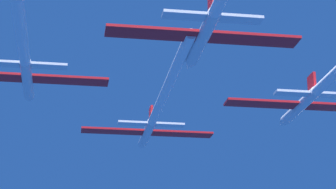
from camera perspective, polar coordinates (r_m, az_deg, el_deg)
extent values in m
cylinder|color=white|center=(106.27, -1.77, -3.26)|extent=(1.37, 12.43, 1.37)
cone|color=white|center=(113.53, -2.23, -4.29)|extent=(1.34, 2.73, 1.34)
ellipsoid|color=black|center=(109.04, -1.94, -3.35)|extent=(0.96, 2.49, 0.68)
cube|color=red|center=(105.20, -4.66, -3.04)|extent=(9.44, 2.73, 0.30)
cube|color=red|center=(106.42, 1.17, -3.29)|extent=(9.44, 2.73, 0.30)
cube|color=red|center=(102.02, -1.42, -1.60)|extent=(0.36, 2.24, 1.99)
cube|color=white|center=(101.00, -3.00, -2.39)|extent=(4.25, 1.64, 0.30)
cube|color=white|center=(101.66, 0.16, -2.53)|extent=(4.25, 1.64, 0.30)
cylinder|color=white|center=(85.37, 0.02, 0.75)|extent=(1.23, 31.84, 1.23)
cylinder|color=white|center=(87.81, -11.62, 1.21)|extent=(1.37, 12.43, 1.37)
cone|color=white|center=(94.96, -11.42, -0.36)|extent=(1.34, 2.73, 1.34)
ellipsoid|color=black|center=(90.57, -11.52, 0.96)|extent=(0.96, 2.49, 0.68)
cube|color=red|center=(87.05, -8.08, 1.18)|extent=(9.44, 2.73, 0.30)
cube|color=red|center=(83.78, -11.69, 3.45)|extent=(0.36, 2.24, 1.99)
cube|color=white|center=(83.16, -13.70, 2.54)|extent=(4.25, 1.64, 0.30)
cube|color=white|center=(82.79, -9.83, 2.36)|extent=(4.25, 1.64, 0.30)
cylinder|color=white|center=(68.39, -12.37, 7.29)|extent=(1.23, 29.80, 1.23)
cylinder|color=white|center=(92.14, 10.88, -1.02)|extent=(1.37, 12.43, 1.37)
cone|color=white|center=(98.99, 9.47, -2.36)|extent=(1.34, 2.73, 1.34)
ellipsoid|color=black|center=(94.77, 10.33, -1.19)|extent=(0.96, 2.49, 0.68)
cube|color=red|center=(89.96, 7.76, -0.74)|extent=(9.44, 2.73, 0.30)
cube|color=red|center=(88.27, 11.86, 1.01)|extent=(0.36, 2.24, 1.99)
cube|color=white|center=(86.58, 10.24, 0.13)|extent=(4.25, 1.64, 0.30)
cube|color=white|center=(88.51, 13.69, -0.05)|extent=(4.25, 1.64, 0.30)
cylinder|color=white|center=(71.66, 2.85, 4.66)|extent=(1.37, 12.43, 1.37)
cone|color=white|center=(78.53, 1.77, 2.46)|extent=(1.34, 2.73, 1.34)
ellipsoid|color=black|center=(74.35, 2.43, 4.23)|extent=(0.96, 2.49, 0.68)
cube|color=red|center=(70.30, -1.39, 5.13)|extent=(9.44, 2.73, 0.30)
cube|color=red|center=(72.31, 7.17, 4.57)|extent=(9.44, 2.73, 0.30)
cube|color=red|center=(67.98, 3.66, 7.62)|extent=(0.36, 2.24, 1.99)
cube|color=white|center=(66.52, 1.35, 6.60)|extent=(4.25, 1.64, 0.30)
cube|color=white|center=(67.63, 6.07, 6.26)|extent=(4.25, 1.64, 0.30)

